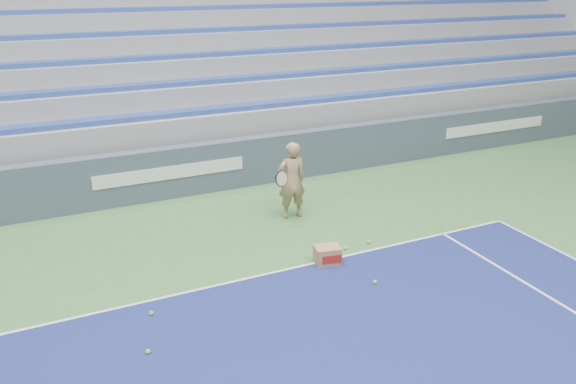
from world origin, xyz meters
name	(u,v)px	position (x,y,z in m)	size (l,w,h in m)	color
sponsor_barrier	(170,173)	(0.00, 15.88, 0.55)	(30.00, 0.32, 1.10)	#3D4B5D
bleachers	(117,54)	(0.00, 21.60, 2.36)	(31.00, 9.15, 7.30)	gray
tennis_player	(292,180)	(1.90, 13.80, 0.77)	(0.90, 0.82, 1.54)	tan
ball_box	(327,255)	(1.62, 11.80, 0.15)	(0.47, 0.39, 0.31)	#A67C50
tennis_ball_0	(375,282)	(1.98, 10.91, 0.03)	(0.07, 0.07, 0.07)	#A3D32B
tennis_ball_1	(345,248)	(2.15, 12.11, 0.03)	(0.07, 0.07, 0.07)	#A3D32B
tennis_ball_2	(151,313)	(-1.37, 11.51, 0.03)	(0.07, 0.07, 0.07)	#A3D32B
tennis_ball_3	(369,242)	(2.65, 12.14, 0.03)	(0.07, 0.07, 0.07)	#A3D32B
tennis_ball_5	(148,352)	(-1.59, 10.66, 0.03)	(0.07, 0.07, 0.07)	#A3D32B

